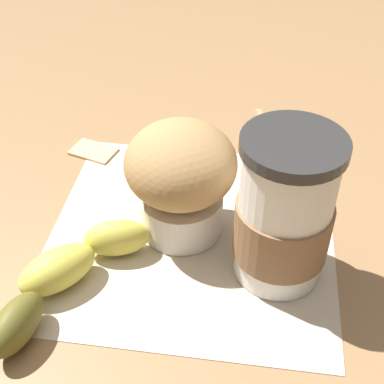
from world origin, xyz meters
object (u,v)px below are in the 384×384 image
object	(u,v)px
coffee_cup	(284,215)
muffin	(181,176)
sugar_packet	(93,150)
banana	(65,274)

from	to	relation	value
coffee_cup	muffin	size ratio (longest dim) A/B	1.22
muffin	sugar_packet	bearing A→B (deg)	-58.69
coffee_cup	muffin	xyz separation A→B (m)	(0.08, -0.06, -0.00)
muffin	banana	size ratio (longest dim) A/B	0.82
banana	sugar_packet	xyz separation A→B (m)	(-0.02, -0.20, -0.02)
banana	muffin	bearing A→B (deg)	-150.60
muffin	banana	distance (m)	0.13
coffee_cup	banana	size ratio (longest dim) A/B	1.01
banana	sugar_packet	size ratio (longest dim) A/B	2.77
muffin	coffee_cup	bearing A→B (deg)	139.81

